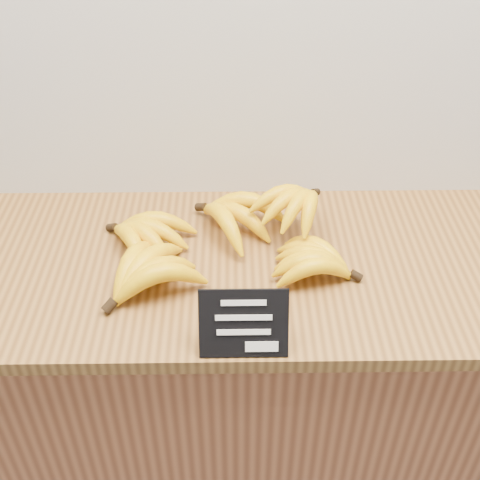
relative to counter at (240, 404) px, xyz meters
name	(u,v)px	position (x,y,z in m)	size (l,w,h in m)	color
counter	(240,404)	(0.00, 0.00, 0.00)	(1.31, 0.50, 0.90)	#9C5932
counter_top	(240,265)	(0.00, 0.00, 0.47)	(1.32, 0.54, 0.03)	olive
chalkboard_sign	(244,324)	(0.00, -0.24, 0.54)	(0.15, 0.01, 0.12)	black
banana_pile	(220,238)	(-0.04, 0.02, 0.52)	(0.53, 0.39, 0.11)	yellow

